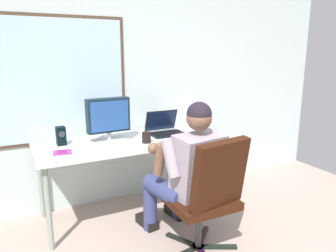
{
  "coord_description": "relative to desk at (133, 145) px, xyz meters",
  "views": [
    {
      "loc": [
        -0.79,
        -0.47,
        1.52
      ],
      "look_at": [
        0.37,
        1.84,
        0.93
      ],
      "focal_mm": 34.12,
      "sensor_mm": 36.0,
      "label": 1
    }
  ],
  "objects": [
    {
      "name": "wall_rear",
      "position": [
        -0.22,
        0.41,
        0.6
      ],
      "size": [
        5.67,
        0.08,
        2.57
      ],
      "color": "silver",
      "rests_on": "ground"
    },
    {
      "name": "desk",
      "position": [
        0.0,
        0.0,
        0.0
      ],
      "size": [
        1.74,
        0.7,
        0.74
      ],
      "color": "gray",
      "rests_on": "ground"
    },
    {
      "name": "office_chair",
      "position": [
        0.25,
        -0.89,
        -0.15
      ],
      "size": [
        0.59,
        0.59,
        0.94
      ],
      "color": "black",
      "rests_on": "ground"
    },
    {
      "name": "person_seated",
      "position": [
        0.22,
        -0.63,
        -0.07
      ],
      "size": [
        0.57,
        0.8,
        1.18
      ],
      "color": "navy",
      "rests_on": "ground"
    },
    {
      "name": "crt_monitor",
      "position": [
        -0.22,
        0.01,
        0.28
      ],
      "size": [
        0.39,
        0.25,
        0.4
      ],
      "color": "beige",
      "rests_on": "desk"
    },
    {
      "name": "laptop",
      "position": [
        0.36,
        0.07,
        0.12
      ],
      "size": [
        0.34,
        0.3,
        0.22
      ],
      "color": "black",
      "rests_on": "desk"
    },
    {
      "name": "wine_glass",
      "position": [
        0.63,
        -0.18,
        0.16
      ],
      "size": [
        0.08,
        0.08,
        0.15
      ],
      "color": "silver",
      "rests_on": "desk"
    },
    {
      "name": "desk_speaker",
      "position": [
        -0.62,
        0.1,
        0.14
      ],
      "size": [
        0.08,
        0.09,
        0.16
      ],
      "color": "black",
      "rests_on": "desk"
    },
    {
      "name": "cd_case",
      "position": [
        -0.65,
        -0.14,
        0.06
      ],
      "size": [
        0.16,
        0.14,
        0.01
      ],
      "color": "#952875",
      "rests_on": "desk"
    },
    {
      "name": "coffee_mug",
      "position": [
        0.06,
        -0.17,
        0.11
      ],
      "size": [
        0.08,
        0.08,
        0.1
      ],
      "color": "black",
      "rests_on": "desk"
    }
  ]
}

